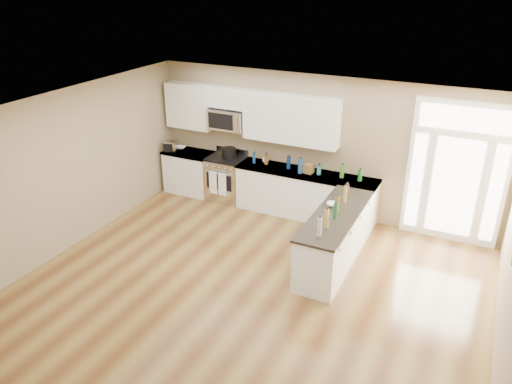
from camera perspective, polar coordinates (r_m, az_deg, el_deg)
ground at (r=7.34m, az=-3.97°, el=-14.74°), size 8.00×8.00×0.00m
room_shell at (r=6.40m, az=-4.40°, el=-2.78°), size 8.00×8.00×8.00m
back_cabinet_left at (r=11.17m, az=-7.50°, el=2.15°), size 1.10×0.66×0.94m
back_cabinet_right at (r=10.04m, az=5.63°, el=-0.41°), size 2.85×0.66×0.94m
peninsula_cabinet at (r=8.51m, az=8.97°, el=-5.44°), size 0.69×2.32×0.94m
upper_cabinet_left at (r=10.83m, az=-7.55°, el=9.73°), size 1.04×0.33×0.95m
upper_cabinet_right at (r=9.78m, az=4.00°, el=8.30°), size 1.94×0.33×0.95m
upper_cabinet_short at (r=10.29m, az=-3.21°, el=10.71°), size 0.82×0.33×0.40m
microwave at (r=10.37m, az=-3.26°, el=8.30°), size 0.78×0.41×0.42m
entry_door at (r=9.46m, az=21.94°, el=1.97°), size 1.70×0.10×2.60m
kitchen_range at (r=10.71m, az=-3.40°, el=1.56°), size 0.78×0.69×1.08m
stockpot at (r=10.51m, az=-3.10°, el=4.53°), size 0.30×0.30×0.23m
toaster_oven at (r=11.06m, az=-9.69°, el=5.19°), size 0.31×0.27×0.23m
cardboard_box at (r=9.79m, az=5.94°, el=2.71°), size 0.25×0.20×0.18m
bowl_left at (r=11.22m, az=-8.53°, el=5.05°), size 0.23×0.23×0.05m
bowl_peninsula at (r=8.49m, az=8.70°, el=-1.41°), size 0.24×0.24×0.06m
cup_counter at (r=10.26m, az=1.11°, el=3.65°), size 0.16×0.16×0.11m
counter_bottles at (r=9.09m, az=7.07°, el=1.14°), size 2.32×2.43×0.31m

